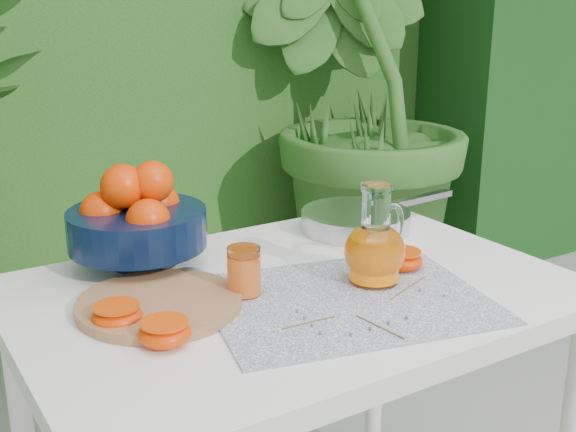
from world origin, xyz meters
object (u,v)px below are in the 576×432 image
fruit_bowl (136,219)px  juice_pitcher (375,248)px  saute_pan (357,219)px  cutting_board (160,304)px  white_table (294,326)px

fruit_bowl → juice_pitcher: size_ratio=1.46×
saute_pan → fruit_bowl: bearing=175.0°
cutting_board → fruit_bowl: size_ratio=1.04×
juice_pitcher → cutting_board: bearing=164.9°
white_table → fruit_bowl: (-0.20, 0.25, 0.18)m
juice_pitcher → saute_pan: (0.16, 0.27, -0.04)m
fruit_bowl → juice_pitcher: 0.46m
fruit_bowl → juice_pitcher: fruit_bowl is taller
fruit_bowl → cutting_board: bearing=-101.6°
cutting_board → fruit_bowl: bearing=78.4°
white_table → fruit_bowl: size_ratio=3.68×
fruit_bowl → juice_pitcher: bearing=-42.8°
cutting_board → white_table: bearing=-8.3°
juice_pitcher → fruit_bowl: bearing=137.2°
saute_pan → white_table: bearing=-145.7°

